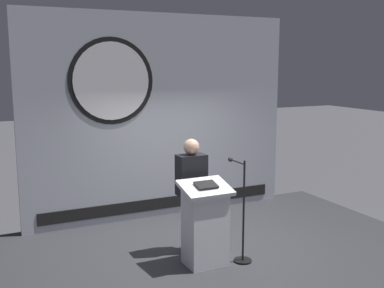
% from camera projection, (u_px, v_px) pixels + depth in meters
% --- Properties ---
extents(ground_plane, '(40.00, 40.00, 0.00)m').
position_uv_depth(ground_plane, '(211.00, 272.00, 6.64)').
color(ground_plane, '#4C4C51').
extents(stage_platform, '(6.40, 4.00, 0.30)m').
position_uv_depth(stage_platform, '(211.00, 262.00, 6.61)').
color(stage_platform, '#333338').
rests_on(stage_platform, ground).
extents(banner_display, '(4.71, 0.12, 3.44)m').
position_uv_depth(banner_display, '(160.00, 117.00, 7.92)').
color(banner_display, '#B2B7C1').
rests_on(banner_display, stage_platform).
extents(podium, '(0.64, 0.50, 1.13)m').
position_uv_depth(podium, '(205.00, 224.00, 6.10)').
color(podium, silver).
rests_on(podium, stage_platform).
extents(speaker_person, '(0.40, 0.26, 1.61)m').
position_uv_depth(speaker_person, '(191.00, 195.00, 6.49)').
color(speaker_person, black).
rests_on(speaker_person, stage_platform).
extents(microphone_stand, '(0.24, 0.52, 1.38)m').
position_uv_depth(microphone_stand, '(241.00, 226.00, 6.23)').
color(microphone_stand, black).
rests_on(microphone_stand, stage_platform).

